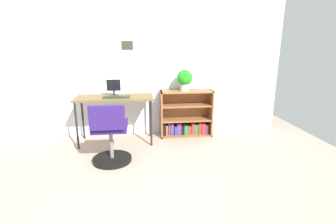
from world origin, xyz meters
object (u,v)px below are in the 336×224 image
(potted_plant_on_shelf, at_px, (185,79))
(bookshelf_low, at_px, (186,116))
(monitor, at_px, (114,88))
(office_chair, at_px, (110,137))
(keyboard, at_px, (116,97))
(desk, at_px, (115,101))

(potted_plant_on_shelf, bearing_deg, bookshelf_low, 56.42)
(monitor, relative_size, office_chair, 0.31)
(office_chair, xyz_separation_m, bookshelf_low, (1.17, 0.97, -0.03))
(monitor, relative_size, bookshelf_low, 0.29)
(keyboard, bearing_deg, monitor, 107.68)
(desk, relative_size, keyboard, 2.96)
(potted_plant_on_shelf, bearing_deg, keyboard, -167.20)
(office_chair, height_order, potted_plant_on_shelf, potted_plant_on_shelf)
(keyboard, height_order, office_chair, office_chair)
(keyboard, bearing_deg, office_chair, -93.65)
(desk, xyz_separation_m, keyboard, (0.04, -0.08, 0.07))
(keyboard, bearing_deg, potted_plant_on_shelf, 12.80)
(desk, xyz_separation_m, monitor, (-0.01, 0.07, 0.19))
(desk, height_order, keyboard, keyboard)
(desk, bearing_deg, office_chair, -90.31)
(office_chair, distance_m, bookshelf_low, 1.52)
(desk, height_order, bookshelf_low, bookshelf_low)
(monitor, distance_m, office_chair, 0.96)
(office_chair, height_order, bookshelf_low, office_chair)
(keyboard, bearing_deg, bookshelf_low, 14.96)
(monitor, xyz_separation_m, bookshelf_low, (1.17, 0.15, -0.54))
(monitor, height_order, keyboard, monitor)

